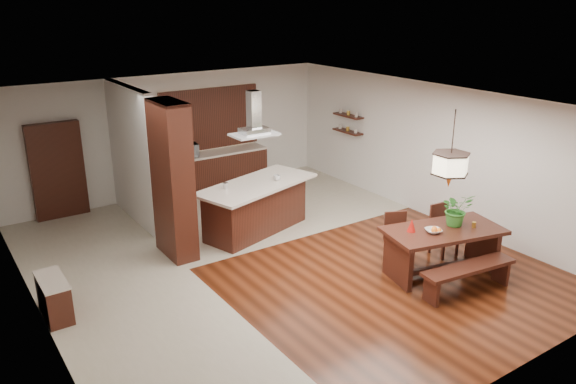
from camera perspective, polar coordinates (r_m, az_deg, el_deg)
room_shell at (r=9.73m, az=-1.47°, el=4.19°), size 9.00×9.04×2.92m
tile_hallway at (r=9.43m, az=-15.79°, el=-10.64°), size 2.50×9.00×0.01m
tile_kitchen at (r=13.01m, az=-2.73°, el=-1.40°), size 5.50×4.00×0.01m
soffit_band at (r=9.55m, az=-1.51°, el=8.96°), size 8.00×9.00×0.02m
partition_pier at (r=10.31m, az=-11.64°, el=1.12°), size 0.45×1.00×2.90m
partition_stub at (r=12.20m, az=-15.53°, el=3.64°), size 0.18×2.40×2.90m
hallway_console at (r=9.25m, az=-22.66°, el=-9.90°), size 0.37×0.88×0.63m
hallway_doorway at (r=13.02m, az=-22.37°, el=2.00°), size 1.10×0.20×2.10m
rear_counter at (r=14.16m, az=-7.24°, el=2.20°), size 2.60×0.62×0.95m
kitchen_window at (r=14.07m, az=-7.94°, el=7.43°), size 2.60×0.08×1.50m
shelf_lower at (r=14.16m, az=6.08°, el=6.13°), size 0.26×0.90×0.04m
shelf_upper at (r=14.08m, az=6.14°, el=7.72°), size 0.26×0.90×0.04m
dining_table at (r=10.04m, az=15.44°, el=-4.80°), size 2.19×1.44×0.84m
dining_bench at (r=9.69m, az=17.78°, el=-8.43°), size 1.75×0.59×0.48m
dining_chair_left at (r=10.29m, az=11.09°, el=-4.75°), size 0.55×0.55×0.93m
dining_chair_right at (r=10.82m, az=15.65°, el=-3.79°), size 0.46×0.46×0.97m
pendant_lantern at (r=9.51m, az=16.31°, el=4.20°), size 0.64×0.64×1.31m
foliage_plant at (r=10.06m, az=16.74°, el=-1.69°), size 0.65×0.60×0.59m
fruit_bowl at (r=9.74m, az=14.55°, el=-3.84°), size 0.34×0.34×0.06m
napkin_cone at (r=9.67m, az=12.45°, el=-3.33°), size 0.17×0.17×0.22m
gold_ornament at (r=10.15m, az=18.36°, el=-3.17°), size 0.07×0.07×0.10m
kitchen_island at (r=11.43m, az=-3.28°, el=-1.50°), size 2.78×1.81×1.06m
range_hood at (r=10.91m, az=-3.48°, el=7.99°), size 0.90×0.55×0.87m
island_cup at (r=11.37m, az=-1.14°, el=1.45°), size 0.17×0.17×0.11m
microwave at (r=13.62m, az=-10.40°, el=4.14°), size 0.62×0.46×0.32m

